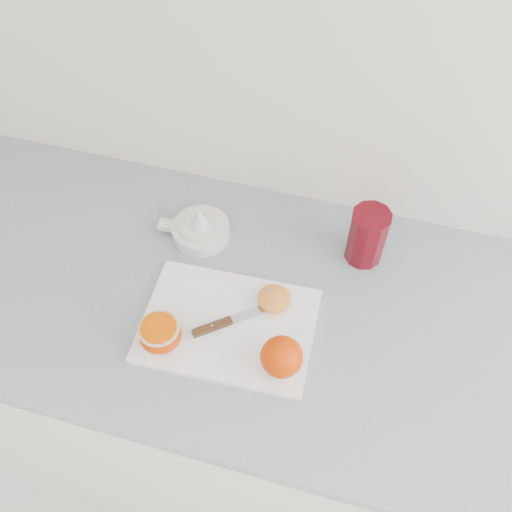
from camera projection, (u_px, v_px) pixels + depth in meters
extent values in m
cube|color=white|center=(257.00, 394.00, 1.50)|extent=(2.33, 0.60, 0.86)
cube|color=#93A6B1|center=(257.00, 305.00, 1.15)|extent=(2.38, 0.64, 0.03)
cube|color=white|center=(228.00, 325.00, 1.10)|extent=(0.34, 0.25, 0.01)
sphere|color=#DB4C00|center=(282.00, 357.00, 1.01)|extent=(0.08, 0.08, 0.08)
ellipsoid|color=#DB4C00|center=(160.00, 334.00, 1.05)|extent=(0.08, 0.08, 0.04)
cylinder|color=#DFBD8B|center=(159.00, 328.00, 1.03)|extent=(0.08, 0.08, 0.00)
cylinder|color=#ED4600|center=(158.00, 328.00, 1.03)|extent=(0.07, 0.07, 0.00)
ellipsoid|color=orange|center=(274.00, 299.00, 1.11)|extent=(0.07, 0.07, 0.03)
cylinder|color=orange|center=(274.00, 296.00, 1.10)|extent=(0.05, 0.05, 0.00)
cube|color=#4A2F19|center=(212.00, 327.00, 1.08)|extent=(0.07, 0.06, 0.01)
cube|color=#B7B7BC|center=(256.00, 311.00, 1.10)|extent=(0.09, 0.08, 0.00)
cylinder|color=#B7B7BC|center=(212.00, 327.00, 1.08)|extent=(0.00, 0.00, 0.01)
cylinder|color=white|center=(201.00, 231.00, 1.22)|extent=(0.12, 0.12, 0.03)
cylinder|color=white|center=(201.00, 225.00, 1.21)|extent=(0.09, 0.09, 0.01)
cone|color=white|center=(200.00, 218.00, 1.19)|extent=(0.04, 0.04, 0.05)
cube|color=white|center=(168.00, 225.00, 1.23)|extent=(0.04, 0.03, 0.01)
ellipsoid|color=orange|center=(204.00, 227.00, 1.20)|extent=(0.01, 0.01, 0.00)
ellipsoid|color=orange|center=(196.00, 219.00, 1.21)|extent=(0.01, 0.01, 0.00)
ellipsoid|color=orange|center=(198.00, 228.00, 1.20)|extent=(0.01, 0.01, 0.00)
ellipsoid|color=orange|center=(208.00, 223.00, 1.21)|extent=(0.01, 0.01, 0.00)
cylinder|color=#5C050F|center=(367.00, 237.00, 1.15)|extent=(0.08, 0.08, 0.13)
cylinder|color=#CC6600|center=(363.00, 251.00, 1.19)|extent=(0.06, 0.06, 0.02)
cylinder|color=#5C050F|center=(372.00, 216.00, 1.10)|extent=(0.08, 0.08, 0.00)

